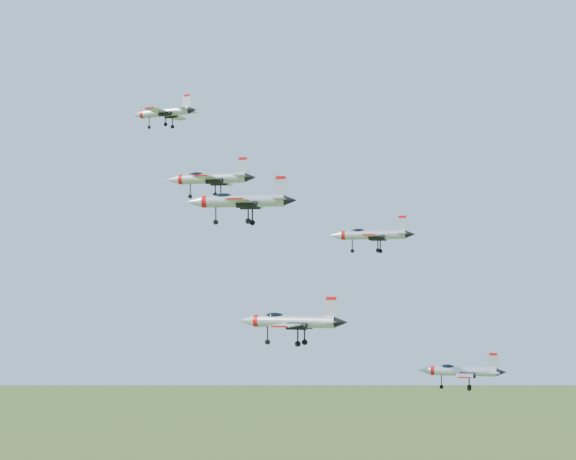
# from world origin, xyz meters

# --- Properties ---
(jet_lead) EXTENTS (11.49, 9.77, 3.12)m
(jet_lead) POSITION_xyz_m (-14.36, 12.82, 158.34)
(jet_lead) COLOR #AEB4BB
(jet_left_high) EXTENTS (13.51, 11.26, 3.61)m
(jet_left_high) POSITION_xyz_m (-4.82, 2.88, 146.55)
(jet_left_high) COLOR #AEB4BB
(jet_right_high) EXTENTS (13.78, 11.37, 3.69)m
(jet_right_high) POSITION_xyz_m (2.22, -13.24, 141.69)
(jet_right_high) COLOR #AEB4BB
(jet_left_low) EXTENTS (12.88, 10.78, 3.45)m
(jet_left_low) POSITION_xyz_m (17.96, 10.09, 138.80)
(jet_left_low) COLOR #AEB4BB
(jet_right_low) EXTENTS (13.40, 11.34, 3.62)m
(jet_right_low) POSITION_xyz_m (8.64, -15.24, 127.34)
(jet_right_low) COLOR #AEB4BB
(jet_trail) EXTENTS (11.12, 9.26, 2.97)m
(jet_trail) POSITION_xyz_m (29.19, -4.47, 120.59)
(jet_trail) COLOR #AEB4BB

